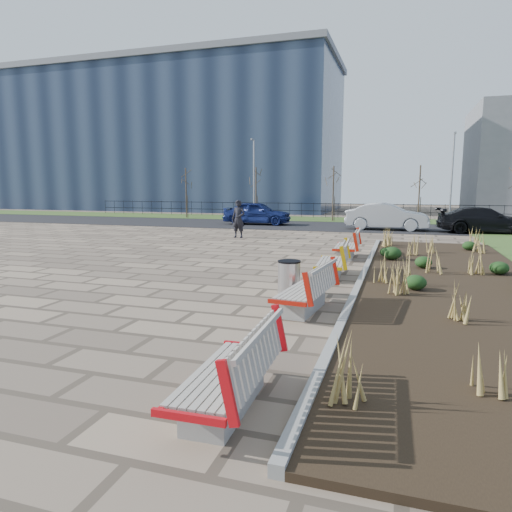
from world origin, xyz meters
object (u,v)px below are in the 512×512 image
(bench_c, at_px, (331,260))
(car_silver, at_px, (387,216))
(pedestrian, at_px, (238,219))
(lamp_east, at_px, (452,179))
(litter_bin, at_px, (289,278))
(car_black, at_px, (484,220))
(bench_d, at_px, (346,244))
(lamp_west, at_px, (254,180))
(bench_a, at_px, (225,369))
(car_blue, at_px, (257,213))
(bench_b, at_px, (304,288))

(bench_c, xyz_separation_m, car_silver, (1.08, 15.14, 0.31))
(pedestrian, relative_size, lamp_east, 0.32)
(pedestrian, bearing_deg, litter_bin, -59.29)
(pedestrian, relative_size, car_black, 0.39)
(bench_d, height_order, pedestrian, pedestrian)
(bench_d, xyz_separation_m, car_silver, (1.08, 11.49, 0.31))
(bench_c, bearing_deg, car_silver, 82.40)
(bench_d, xyz_separation_m, lamp_west, (-9.00, 16.89, 2.54))
(bench_a, bearing_deg, pedestrian, 108.12)
(pedestrian, xyz_separation_m, car_blue, (-1.46, 7.78, -0.16))
(car_silver, bearing_deg, bench_a, 178.59)
(litter_bin, xyz_separation_m, lamp_west, (-8.36, 23.06, 2.63))
(bench_b, height_order, car_black, car_black)
(car_blue, distance_m, lamp_west, 4.96)
(lamp_west, bearing_deg, pedestrian, -75.72)
(bench_d, bearing_deg, litter_bin, -98.01)
(car_blue, relative_size, car_black, 0.93)
(car_blue, distance_m, car_silver, 8.60)
(pedestrian, bearing_deg, bench_c, -50.16)
(litter_bin, relative_size, pedestrian, 0.43)
(bench_b, distance_m, lamp_west, 26.13)
(bench_d, relative_size, lamp_west, 0.35)
(litter_bin, relative_size, car_silver, 0.17)
(bench_a, bearing_deg, lamp_east, 78.94)
(litter_bin, bearing_deg, car_blue, 109.74)
(litter_bin, height_order, lamp_west, lamp_west)
(pedestrian, height_order, car_blue, pedestrian)
(bench_a, distance_m, car_black, 23.93)
(bench_a, distance_m, lamp_west, 30.37)
(bench_d, height_order, litter_bin, bench_d)
(bench_a, relative_size, car_blue, 0.46)
(bench_c, relative_size, lamp_west, 0.35)
(car_silver, bearing_deg, lamp_east, -34.82)
(car_blue, xyz_separation_m, car_black, (13.68, -1.66, -0.06))
(car_silver, bearing_deg, litter_bin, 175.66)
(bench_c, distance_m, car_silver, 15.19)
(lamp_west, bearing_deg, litter_bin, -70.07)
(bench_b, relative_size, litter_bin, 2.57)
(bench_b, bearing_deg, bench_d, 96.06)
(car_silver, xyz_separation_m, car_black, (5.17, -0.40, -0.08))
(car_blue, relative_size, lamp_west, 0.76)
(lamp_east, bearing_deg, car_blue, -161.61)
(bench_a, relative_size, litter_bin, 2.57)
(pedestrian, bearing_deg, lamp_west, 109.44)
(car_silver, bearing_deg, car_black, -93.24)
(litter_bin, distance_m, pedestrian, 12.37)
(bench_a, relative_size, lamp_east, 0.35)
(bench_a, height_order, bench_c, same)
(bench_b, distance_m, car_silver, 19.04)
(bench_a, relative_size, lamp_west, 0.35)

